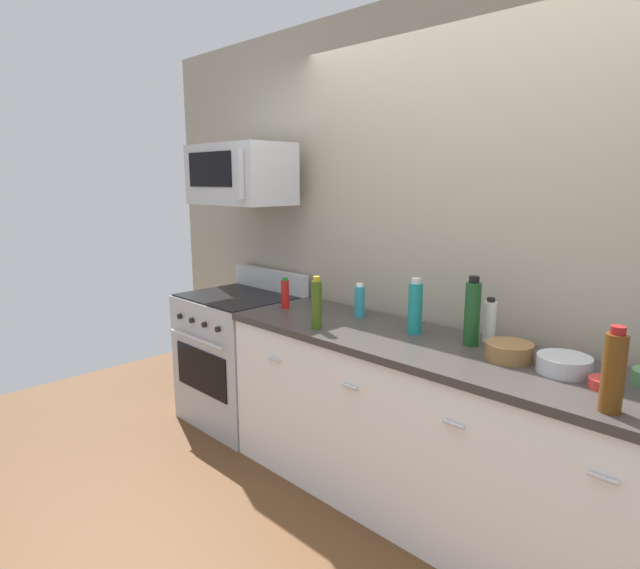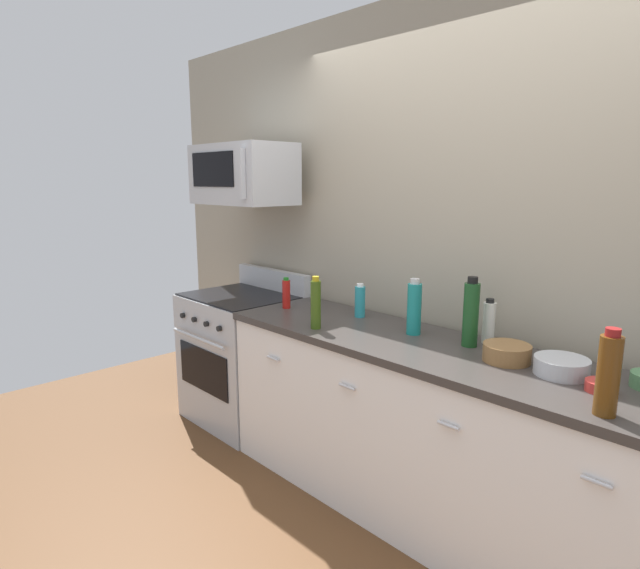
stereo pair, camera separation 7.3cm
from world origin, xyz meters
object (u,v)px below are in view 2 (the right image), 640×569
Objects in this scene: bottle_vinegar_white at (489,322)px; bottle_hot_sauce_red at (286,294)px; range_oven at (243,356)px; bottle_sparkling_teal at (414,308)px; microwave at (243,175)px; bottle_olive_oil at (316,304)px; bowl_steel_prep at (562,366)px; bowl_wooden_salad at (507,352)px; bottle_wine_amber at (608,374)px; bottle_dish_soap at (360,301)px; bottle_wine_green at (471,314)px; bowl_red_small at (601,386)px.

bottle_hot_sauce_red is at bearing -168.57° from bottle_vinegar_white.
range_oven is 1.53m from bottle_sparkling_teal.
microwave is 1.22m from bottle_olive_oil.
bottle_sparkling_teal reaches higher than bottle_vinegar_white.
bowl_steel_prep is at bearing 2.43° from bottle_hot_sauce_red.
bowl_wooden_salad is (1.95, 0.01, -0.79)m from microwave.
range_oven is at bearing 174.82° from bottle_wine_amber.
microwave is at bearing -173.43° from bottle_dish_soap.
bottle_hot_sauce_red is 0.87× the size of bottle_vinegar_white.
bowl_steel_prep is at bearing 1.46° from range_oven.
range_oven is 3.47× the size of bottle_wine_amber.
bottle_wine_green is 1.11× the size of bottle_wine_amber.
bowl_wooden_salad is at bearing 171.24° from bowl_red_small.
bottle_vinegar_white reaches higher than bowl_steel_prep.
microwave reaches higher than bottle_sparkling_teal.
bottle_wine_green is at bearing 5.44° from bottle_sparkling_teal.
bottle_hot_sauce_red is 0.63× the size of bottle_wine_amber.
bowl_wooden_salad reaches higher than bowl_steel_prep.
bottle_dish_soap is at bearing 177.61° from bottle_wine_green.
microwave is 3.73× the size of bottle_dish_soap.
bowl_wooden_salad is (1.95, 0.05, 0.49)m from range_oven.
bowl_steel_prep is at bearing 158.49° from bowl_red_small.
bowl_red_small is at bearing -7.05° from bottle_dish_soap.
bottle_sparkling_teal is at bearing 162.90° from bottle_wine_amber.
bottle_vinegar_white is at bearing 7.66° from range_oven.
bottle_hot_sauce_red is 1.44m from bowl_wooden_salad.
range_oven is 5.12× the size of bowl_wooden_salad.
bottle_olive_oil is (-0.78, -0.44, 0.03)m from bottle_vinegar_white.
bottle_hot_sauce_red is 1.85m from bowl_red_small.
bottle_sparkling_teal reaches higher than bottle_dish_soap.
bottle_hot_sauce_red is at bearing -172.86° from bottle_sparkling_teal.
bottle_olive_oil is at bearing -165.52° from bowl_wooden_salad.
bowl_wooden_salad is at bearing -6.31° from bottle_dish_soap.
bottle_sparkling_teal is at bearing -158.20° from bottle_vinegar_white.
bottle_wine_green reaches higher than bottle_olive_oil.
bottle_wine_green is (0.74, -0.03, 0.07)m from bottle_dish_soap.
bottle_hot_sauce_red is at bearing -179.96° from bowl_red_small.
bottle_sparkling_teal is 1.08m from bottle_wine_amber.
microwave reaches higher than bottle_dish_soap.
bowl_steel_prep is at bearing -8.60° from bottle_wine_green.
range_oven reaches higher than bowl_red_small.
bottle_olive_oil is at bearing -14.12° from microwave.
bottle_wine_amber is 1.48× the size of bowl_wooden_salad.
bottle_wine_amber is at bearing -25.64° from bottle_wine_green.
bottle_vinegar_white is at bearing 70.92° from bottle_wine_green.
bowl_red_small is at bearing -8.76° from bowl_wooden_salad.
bottle_olive_oil is at bearing -156.14° from bottle_wine_green.
bottle_vinegar_white is at bearing 136.03° from bowl_wooden_salad.
bottle_hot_sauce_red is 0.90m from bottle_sparkling_teal.
bottle_olive_oil is 1.01m from bowl_wooden_salad.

